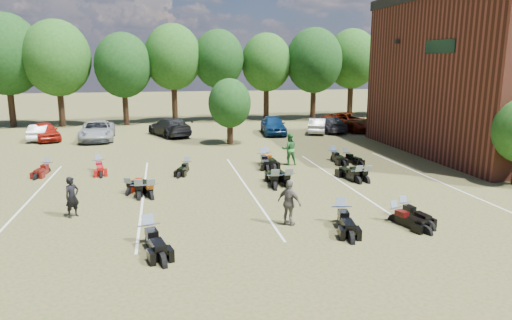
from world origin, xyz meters
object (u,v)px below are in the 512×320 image
object	(u,v)px
car_0	(45,131)
person_green	(289,149)
person_black	(72,197)
person_grey	(289,203)
car_4	(273,125)
motorcycle_3	(341,223)
motorcycle_14	(48,173)
motorcycle_7	(129,194)

from	to	relation	value
car_0	person_green	distance (m)	20.62
person_black	person_grey	xyz separation A→B (m)	(8.23, -2.65, 0.05)
car_4	person_black	distance (m)	23.23
person_green	motorcycle_3	world-z (taller)	person_green
person_black	person_green	size ratio (longest dim) A/B	0.85
car_4	motorcycle_14	world-z (taller)	car_4
car_0	motorcycle_14	xyz separation A→B (m)	(2.68, -11.47, -0.73)
car_0	person_black	distance (m)	20.47
car_0	person_black	world-z (taller)	person_black
person_grey	motorcycle_14	xyz separation A→B (m)	(-11.03, 10.90, -0.88)
person_green	motorcycle_7	xyz separation A→B (m)	(-9.10, -4.55, -0.97)
car_0	motorcycle_3	world-z (taller)	car_0
motorcycle_7	motorcycle_14	xyz separation A→B (m)	(-4.77, 5.38, 0.00)
motorcycle_14	person_grey	bearing A→B (deg)	-35.30
person_green	motorcycle_3	bearing A→B (deg)	87.65
person_black	person_grey	bearing A→B (deg)	-60.32
car_0	person_grey	xyz separation A→B (m)	(13.71, -22.37, 0.15)
person_black	motorcycle_3	world-z (taller)	person_black
person_black	motorcycle_7	distance (m)	3.57
car_0	motorcycle_3	xyz separation A→B (m)	(15.71, -22.63, -0.73)
car_0	motorcycle_14	distance (m)	11.80
person_black	person_green	bearing A→B (deg)	-8.66
car_4	motorcycle_7	bearing A→B (deg)	-118.00
car_4	motorcycle_3	xyz separation A→B (m)	(-2.75, -22.17, -0.80)
person_green	motorcycle_7	size ratio (longest dim) A/B	0.94
person_green	person_grey	distance (m)	10.46
person_green	motorcycle_14	size ratio (longest dim) A/B	0.93
motorcycle_14	person_black	bearing A→B (deg)	-61.89
car_4	motorcycle_7	distance (m)	19.77
person_green	motorcycle_14	world-z (taller)	person_green
car_0	person_green	world-z (taller)	person_green
car_0	person_green	size ratio (longest dim) A/B	2.20
motorcycle_3	car_4	bearing A→B (deg)	93.81
car_4	motorcycle_3	bearing A→B (deg)	-91.18
car_0	car_4	xyz separation A→B (m)	(18.46, -0.46, 0.07)
person_black	car_0	bearing A→B (deg)	63.06
person_grey	person_green	bearing A→B (deg)	-55.10
car_4	motorcycle_14	distance (m)	19.27
car_4	motorcycle_7	xyz separation A→B (m)	(-11.02, -16.40, -0.80)
car_0	person_black	bearing A→B (deg)	-99.01
person_grey	motorcycle_14	world-z (taller)	person_grey
person_green	person_grey	world-z (taller)	person_green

